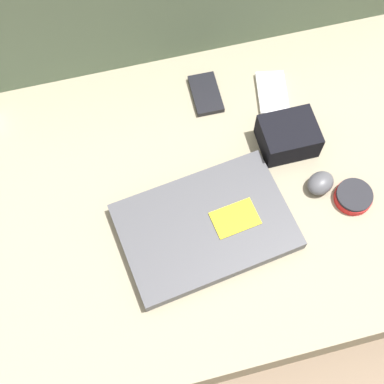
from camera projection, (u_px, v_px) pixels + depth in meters
The scene contains 8 objects.
ground_plane at pixel (192, 222), 1.25m from camera, with size 8.00×8.00×0.00m, color #7A6651.
couch_seat at pixel (192, 210), 1.18m from camera, with size 1.17×0.72×0.15m.
laptop at pixel (206, 227), 1.07m from camera, with size 0.36×0.27×0.03m.
computer_mouse at pixel (320, 183), 1.11m from camera, with size 0.07×0.07×0.03m.
speaker_puck at pixel (354, 196), 1.10m from camera, with size 0.08×0.08×0.02m.
phone_silver at pixel (272, 93), 1.21m from camera, with size 0.08×0.12×0.01m.
phone_black at pixel (206, 94), 1.21m from camera, with size 0.06×0.11×0.01m.
camera_pouch at pixel (288, 136), 1.13m from camera, with size 0.12×0.10×0.06m.
Camera 1 is at (-0.11, -0.44, 1.16)m, focal length 50.00 mm.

